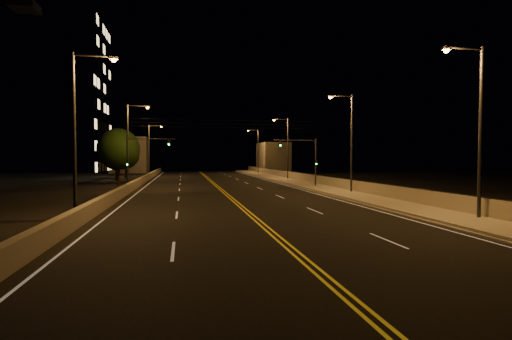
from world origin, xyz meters
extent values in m
plane|color=black|center=(0.00, 0.00, 0.00)|extent=(160.00, 160.00, 0.00)
cube|color=black|center=(0.00, 20.00, 0.01)|extent=(18.00, 120.00, 0.02)
cube|color=#9E9884|center=(10.80, 20.00, 0.15)|extent=(3.60, 120.00, 0.30)
cube|color=#9E9884|center=(8.93, 20.00, 0.07)|extent=(0.14, 120.00, 0.15)
cube|color=gray|center=(12.45, 20.00, 0.80)|extent=(0.30, 120.00, 1.00)
cube|color=gray|center=(-9.50, 20.00, 0.47)|extent=(0.45, 120.00, 0.93)
cube|color=#6D695C|center=(16.50, 70.83, 3.45)|extent=(6.00, 10.00, 6.89)
cube|color=#6D695C|center=(-16.00, 76.03, 4.07)|extent=(8.00, 8.00, 8.13)
cylinder|color=black|center=(12.45, 20.00, 1.33)|extent=(0.06, 120.00, 0.06)
cube|color=silver|center=(-8.60, 20.00, 0.02)|extent=(0.12, 116.00, 0.00)
cube|color=silver|center=(8.60, 20.00, 0.02)|extent=(0.12, 116.00, 0.00)
cube|color=gold|center=(-0.15, 20.00, 0.02)|extent=(0.12, 116.00, 0.00)
cube|color=gold|center=(0.15, 20.00, 0.02)|extent=(0.12, 116.00, 0.00)
cube|color=silver|center=(-4.50, 1.50, 0.02)|extent=(0.12, 3.00, 0.00)
cube|color=silver|center=(-4.50, 10.50, 0.02)|extent=(0.12, 3.00, 0.00)
cube|color=silver|center=(-4.50, 19.50, 0.02)|extent=(0.12, 3.00, 0.00)
cube|color=silver|center=(-4.50, 28.50, 0.02)|extent=(0.12, 3.00, 0.00)
cube|color=silver|center=(-4.50, 37.50, 0.02)|extent=(0.12, 3.00, 0.00)
cube|color=silver|center=(-4.50, 46.50, 0.02)|extent=(0.12, 3.00, 0.00)
cube|color=silver|center=(-4.50, 55.50, 0.02)|extent=(0.12, 3.00, 0.00)
cube|color=silver|center=(-4.50, 64.50, 0.02)|extent=(0.12, 3.00, 0.00)
cube|color=silver|center=(-4.50, 73.50, 0.02)|extent=(0.12, 3.00, 0.00)
cube|color=silver|center=(4.50, 1.50, 0.02)|extent=(0.12, 3.00, 0.00)
cube|color=silver|center=(4.50, 10.50, 0.02)|extent=(0.12, 3.00, 0.00)
cube|color=silver|center=(4.50, 19.50, 0.02)|extent=(0.12, 3.00, 0.00)
cube|color=silver|center=(4.50, 28.50, 0.02)|extent=(0.12, 3.00, 0.00)
cube|color=silver|center=(4.50, 37.50, 0.02)|extent=(0.12, 3.00, 0.00)
cube|color=silver|center=(4.50, 46.50, 0.02)|extent=(0.12, 3.00, 0.00)
cube|color=silver|center=(4.50, 55.50, 0.02)|extent=(0.12, 3.00, 0.00)
cube|color=silver|center=(4.50, 64.50, 0.02)|extent=(0.12, 3.00, 0.00)
cube|color=silver|center=(4.50, 73.50, 0.02)|extent=(0.12, 3.00, 0.00)
cylinder|color=#2D2D33|center=(11.80, 4.57, 4.78)|extent=(0.20, 0.20, 9.56)
cylinder|color=#2D2D33|center=(10.70, 4.57, 9.41)|extent=(2.20, 0.12, 0.12)
cube|color=#2D2D33|center=(9.60, 4.57, 9.34)|extent=(0.50, 0.25, 0.14)
sphere|color=#FF9E2D|center=(9.60, 4.57, 9.24)|extent=(0.28, 0.28, 0.28)
cylinder|color=#2D2D33|center=(11.80, 20.24, 4.78)|extent=(0.20, 0.20, 9.56)
cylinder|color=#2D2D33|center=(10.70, 20.24, 9.41)|extent=(2.20, 0.12, 0.12)
cube|color=#2D2D33|center=(9.60, 20.24, 9.34)|extent=(0.50, 0.25, 0.14)
sphere|color=#FF9E2D|center=(9.60, 20.24, 9.24)|extent=(0.28, 0.28, 0.28)
cylinder|color=#2D2D33|center=(11.80, 42.22, 4.78)|extent=(0.20, 0.20, 9.56)
cylinder|color=#2D2D33|center=(10.70, 42.22, 9.41)|extent=(2.20, 0.12, 0.12)
cube|color=#2D2D33|center=(9.60, 42.22, 9.34)|extent=(0.50, 0.25, 0.14)
sphere|color=#FF9E2D|center=(9.60, 42.22, 9.24)|extent=(0.28, 0.28, 0.28)
cylinder|color=#2D2D33|center=(11.80, 65.06, 4.78)|extent=(0.20, 0.20, 9.56)
cylinder|color=#2D2D33|center=(10.70, 65.06, 9.41)|extent=(2.20, 0.12, 0.12)
cube|color=#2D2D33|center=(9.60, 65.06, 9.34)|extent=(0.50, 0.25, 0.14)
sphere|color=#FF9E2D|center=(9.60, 65.06, 9.24)|extent=(0.28, 0.28, 0.28)
cylinder|color=#2D2D33|center=(-10.20, 9.98, 4.78)|extent=(0.20, 0.20, 9.56)
cylinder|color=#2D2D33|center=(-9.10, 9.98, 9.41)|extent=(2.20, 0.12, 0.12)
cube|color=#2D2D33|center=(-8.00, 9.98, 9.34)|extent=(0.50, 0.25, 0.14)
sphere|color=#FF9E2D|center=(-8.00, 9.98, 9.24)|extent=(0.28, 0.28, 0.28)
cylinder|color=#2D2D33|center=(-10.20, 31.03, 4.78)|extent=(0.20, 0.20, 9.56)
cylinder|color=#2D2D33|center=(-9.10, 31.03, 9.41)|extent=(2.20, 0.12, 0.12)
cube|color=#2D2D33|center=(-8.00, 31.03, 9.34)|extent=(0.50, 0.25, 0.14)
sphere|color=#FF9E2D|center=(-8.00, 31.03, 9.24)|extent=(0.28, 0.28, 0.28)
cylinder|color=#2D2D33|center=(-10.20, 57.86, 4.78)|extent=(0.20, 0.20, 9.56)
cylinder|color=#2D2D33|center=(-9.10, 57.86, 9.41)|extent=(2.20, 0.12, 0.12)
cube|color=#2D2D33|center=(-8.00, 57.86, 9.34)|extent=(0.50, 0.25, 0.14)
sphere|color=#FF9E2D|center=(-8.00, 57.86, 9.24)|extent=(0.28, 0.28, 0.28)
cylinder|color=#2D2D33|center=(11.00, 27.87, 2.87)|extent=(0.18, 0.18, 5.73)
cylinder|color=#2D2D33|center=(8.50, 27.87, 5.53)|extent=(5.00, 0.10, 0.10)
cube|color=black|center=(6.75, 27.87, 5.18)|extent=(0.28, 0.18, 0.80)
sphere|color=#19FF4C|center=(6.75, 27.76, 4.93)|extent=(0.14, 0.14, 0.14)
cube|color=black|center=(11.00, 27.72, 3.00)|extent=(0.22, 0.14, 0.55)
cylinder|color=#2D2D33|center=(-9.80, 27.87, 2.87)|extent=(0.18, 0.18, 5.73)
cylinder|color=#2D2D33|center=(-7.30, 27.87, 5.53)|extent=(5.00, 0.10, 0.10)
cube|color=black|center=(-5.55, 27.87, 5.18)|extent=(0.28, 0.18, 0.80)
sphere|color=#19FF4C|center=(-5.55, 27.76, 4.93)|extent=(0.14, 0.14, 0.14)
cube|color=black|center=(-9.80, 27.72, 3.00)|extent=(0.22, 0.14, 0.55)
cylinder|color=black|center=(0.00, 29.50, 7.00)|extent=(22.00, 0.03, 0.03)
cylinder|color=black|center=(0.00, 29.50, 7.40)|extent=(22.00, 0.03, 0.03)
cylinder|color=black|center=(0.00, 29.50, 7.80)|extent=(22.00, 0.03, 0.03)
cube|color=#6D695C|center=(-29.40, 54.76, 13.83)|extent=(24.00, 15.00, 27.66)
cube|color=#2D2D33|center=(-29.40, 54.76, 28.26)|extent=(4.00, 4.00, 1.20)
cylinder|color=black|center=(-12.38, 38.42, 1.29)|extent=(0.36, 0.36, 2.58)
sphere|color=black|center=(-12.38, 38.42, 4.65)|extent=(5.44, 5.44, 5.44)
cylinder|color=black|center=(-14.02, 46.54, 1.08)|extent=(0.36, 0.36, 2.16)
sphere|color=black|center=(-14.02, 46.54, 3.91)|extent=(4.57, 4.57, 4.57)
cylinder|color=black|center=(-13.69, 53.44, 1.08)|extent=(0.36, 0.36, 2.17)
sphere|color=black|center=(-13.69, 53.44, 3.92)|extent=(4.58, 4.58, 4.58)
camera|label=1|loc=(-4.11, -12.87, 3.60)|focal=26.00mm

